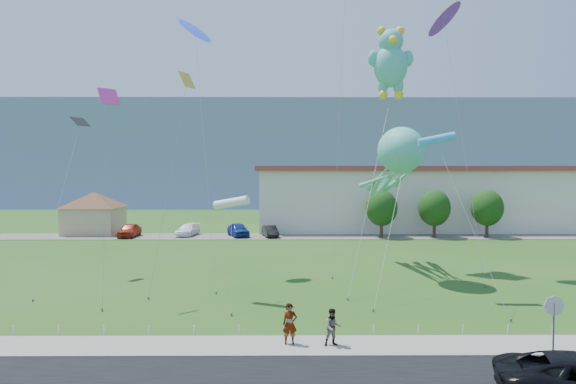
{
  "coord_description": "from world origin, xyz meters",
  "views": [
    {
      "loc": [
        -0.96,
        -23.87,
        7.22
      ],
      "look_at": [
        -0.76,
        8.0,
        6.1
      ],
      "focal_mm": 32.0,
      "sensor_mm": 36.0,
      "label": 1
    }
  ],
  "objects_px": {
    "pedestrian_right": "(333,327)",
    "parked_car_blue": "(238,230)",
    "pavilion": "(94,209)",
    "pedestrian_left": "(290,324)",
    "warehouse": "(488,197)",
    "stop_sign": "(554,312)",
    "parked_car_red": "(129,230)",
    "parked_car_white": "(188,230)",
    "parked_car_black": "(270,231)",
    "octopus_kite": "(396,162)",
    "teddy_bear_kite": "(391,61)"
  },
  "relations": [
    {
      "from": "pedestrian_right",
      "to": "parked_car_blue",
      "type": "distance_m",
      "value": 38.48
    },
    {
      "from": "pavilion",
      "to": "pedestrian_left",
      "type": "bearing_deg",
      "value": -60.22
    },
    {
      "from": "warehouse",
      "to": "stop_sign",
      "type": "height_order",
      "value": "warehouse"
    },
    {
      "from": "warehouse",
      "to": "pedestrian_right",
      "type": "xyz_separation_m",
      "value": [
        -24.96,
        -46.84,
        -3.26
      ]
    },
    {
      "from": "parked_car_red",
      "to": "warehouse",
      "type": "bearing_deg",
      "value": 12.67
    },
    {
      "from": "stop_sign",
      "to": "parked_car_white",
      "type": "distance_m",
      "value": 45.48
    },
    {
      "from": "pavilion",
      "to": "parked_car_black",
      "type": "relative_size",
      "value": 2.37
    },
    {
      "from": "pavilion",
      "to": "parked_car_black",
      "type": "distance_m",
      "value": 21.77
    },
    {
      "from": "stop_sign",
      "to": "parked_car_black",
      "type": "bearing_deg",
      "value": 107.44
    },
    {
      "from": "parked_car_red",
      "to": "octopus_kite",
      "type": "bearing_deg",
      "value": -40.37
    },
    {
      "from": "pedestrian_right",
      "to": "parked_car_red",
      "type": "height_order",
      "value": "pedestrian_right"
    },
    {
      "from": "pavilion",
      "to": "octopus_kite",
      "type": "height_order",
      "value": "octopus_kite"
    },
    {
      "from": "pedestrian_right",
      "to": "parked_car_black",
      "type": "distance_m",
      "value": 37.48
    },
    {
      "from": "warehouse",
      "to": "parked_car_red",
      "type": "distance_m",
      "value": 45.81
    },
    {
      "from": "pedestrian_right",
      "to": "stop_sign",
      "type": "bearing_deg",
      "value": -20.63
    },
    {
      "from": "parked_car_white",
      "to": "teddy_bear_kite",
      "type": "relative_size",
      "value": 0.25
    },
    {
      "from": "stop_sign",
      "to": "pedestrian_right",
      "type": "height_order",
      "value": "stop_sign"
    },
    {
      "from": "warehouse",
      "to": "parked_car_white",
      "type": "distance_m",
      "value": 39.31
    },
    {
      "from": "stop_sign",
      "to": "octopus_kite",
      "type": "height_order",
      "value": "octopus_kite"
    },
    {
      "from": "pedestrian_right",
      "to": "teddy_bear_kite",
      "type": "bearing_deg",
      "value": 60.36
    },
    {
      "from": "pavilion",
      "to": "parked_car_red",
      "type": "distance_m",
      "value": 6.73
    },
    {
      "from": "pedestrian_right",
      "to": "parked_car_black",
      "type": "bearing_deg",
      "value": 84.21
    },
    {
      "from": "pedestrian_left",
      "to": "parked_car_white",
      "type": "relative_size",
      "value": 0.37
    },
    {
      "from": "pedestrian_right",
      "to": "teddy_bear_kite",
      "type": "xyz_separation_m",
      "value": [
        6.17,
        18.76,
        15.09
      ]
    },
    {
      "from": "pedestrian_right",
      "to": "parked_car_red",
      "type": "bearing_deg",
      "value": 106.43
    },
    {
      "from": "warehouse",
      "to": "parked_car_red",
      "type": "height_order",
      "value": "warehouse"
    },
    {
      "from": "warehouse",
      "to": "parked_car_black",
      "type": "xyz_separation_m",
      "value": [
        -28.65,
        -9.54,
        -3.43
      ]
    },
    {
      "from": "pedestrian_left",
      "to": "teddy_bear_kite",
      "type": "xyz_separation_m",
      "value": [
        7.96,
        18.55,
        15.0
      ]
    },
    {
      "from": "pavilion",
      "to": "octopus_kite",
      "type": "distance_m",
      "value": 40.57
    },
    {
      "from": "parked_car_white",
      "to": "teddy_bear_kite",
      "type": "height_order",
      "value": "teddy_bear_kite"
    },
    {
      "from": "warehouse",
      "to": "parked_car_blue",
      "type": "relative_size",
      "value": 13.47
    },
    {
      "from": "pavilion",
      "to": "teddy_bear_kite",
      "type": "relative_size",
      "value": 0.49
    },
    {
      "from": "teddy_bear_kite",
      "to": "pavilion",
      "type": "bearing_deg",
      "value": 144.73
    },
    {
      "from": "warehouse",
      "to": "stop_sign",
      "type": "relative_size",
      "value": 24.4
    },
    {
      "from": "parked_car_black",
      "to": "teddy_bear_kite",
      "type": "height_order",
      "value": "teddy_bear_kite"
    },
    {
      "from": "pedestrian_left",
      "to": "parked_car_red",
      "type": "bearing_deg",
      "value": 107.66
    },
    {
      "from": "pavilion",
      "to": "pedestrian_right",
      "type": "relative_size",
      "value": 6.0
    },
    {
      "from": "pavilion",
      "to": "pedestrian_right",
      "type": "xyz_separation_m",
      "value": [
        25.04,
        -40.84,
        -2.16
      ]
    },
    {
      "from": "pedestrian_right",
      "to": "octopus_kite",
      "type": "bearing_deg",
      "value": 57.27
    },
    {
      "from": "stop_sign",
      "to": "parked_car_red",
      "type": "distance_m",
      "value": 47.89
    },
    {
      "from": "octopus_kite",
      "to": "teddy_bear_kite",
      "type": "bearing_deg",
      "value": 85.32
    },
    {
      "from": "parked_car_red",
      "to": "teddy_bear_kite",
      "type": "bearing_deg",
      "value": -34.97
    },
    {
      "from": "stop_sign",
      "to": "teddy_bear_kite",
      "type": "relative_size",
      "value": 0.13
    },
    {
      "from": "warehouse",
      "to": "parked_car_black",
      "type": "relative_size",
      "value": 15.74
    },
    {
      "from": "stop_sign",
      "to": "pavilion",
      "type": "bearing_deg",
      "value": 128.44
    },
    {
      "from": "parked_car_blue",
      "to": "stop_sign",
      "type": "bearing_deg",
      "value": -87.81
    },
    {
      "from": "pedestrian_left",
      "to": "teddy_bear_kite",
      "type": "distance_m",
      "value": 25.15
    },
    {
      "from": "parked_car_white",
      "to": "octopus_kite",
      "type": "relative_size",
      "value": 0.29
    },
    {
      "from": "pedestrian_right",
      "to": "parked_car_white",
      "type": "relative_size",
      "value": 0.33
    },
    {
      "from": "parked_car_white",
      "to": "pavilion",
      "type": "bearing_deg",
      "value": 177.02
    }
  ]
}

